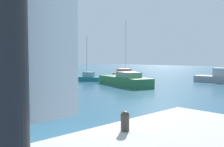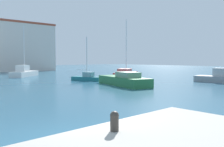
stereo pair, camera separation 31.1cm
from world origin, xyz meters
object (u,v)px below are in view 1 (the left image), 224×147
(sailboat_red_near_pier, at_px, (125,73))
(motorboat_green_center_channel, at_px, (125,80))
(mooring_bollard, at_px, (125,120))
(sailboat_white_inner_mooring, at_px, (24,73))
(sailboat_teal_far_left, at_px, (87,77))

(sailboat_red_near_pier, height_order, motorboat_green_center_channel, sailboat_red_near_pier)
(mooring_bollard, bearing_deg, sailboat_red_near_pier, 43.62)
(sailboat_white_inner_mooring, distance_m, motorboat_green_center_channel, 20.88)
(sailboat_red_near_pier, relative_size, motorboat_green_center_channel, 1.20)
(sailboat_teal_far_left, bearing_deg, motorboat_green_center_channel, -94.56)
(sailboat_teal_far_left, distance_m, motorboat_green_center_channel, 7.45)
(mooring_bollard, distance_m, motorboat_green_center_channel, 20.57)
(mooring_bollard, height_order, sailboat_red_near_pier, sailboat_red_near_pier)
(sailboat_white_inner_mooring, xyz_separation_m, motorboat_green_center_channel, (2.33, -20.75, -0.10))
(motorboat_green_center_channel, bearing_deg, sailboat_white_inner_mooring, 96.42)
(sailboat_teal_far_left, bearing_deg, sailboat_white_inner_mooring, 102.39)
(sailboat_red_near_pier, bearing_deg, sailboat_white_inner_mooring, 141.46)
(sailboat_teal_far_left, height_order, motorboat_green_center_channel, sailboat_teal_far_left)
(sailboat_teal_far_left, distance_m, sailboat_red_near_pier, 10.64)
(sailboat_red_near_pier, height_order, sailboat_white_inner_mooring, sailboat_red_near_pier)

